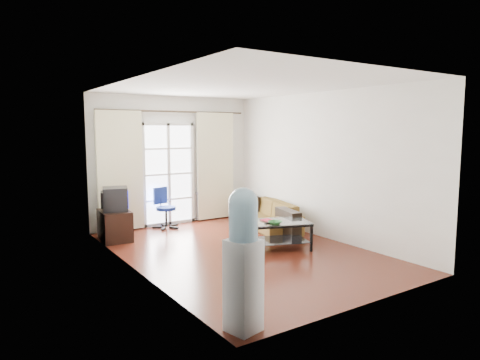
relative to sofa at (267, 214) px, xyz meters
name	(u,v)px	position (x,y,z in m)	size (l,w,h in m)	color
floor	(242,251)	(-1.40, -1.14, -0.27)	(5.20, 5.20, 0.00)	#5C2315
ceiling	(242,86)	(-1.40, -1.14, 2.43)	(5.20, 5.20, 0.00)	white
wall_back	(174,161)	(-1.40, 1.46, 1.08)	(3.60, 0.02, 2.70)	white
wall_front	(371,188)	(-1.40, -3.74, 1.08)	(3.60, 0.02, 2.70)	white
wall_left	(134,177)	(-3.20, -1.14, 1.08)	(0.02, 5.20, 2.70)	white
wall_right	(322,165)	(0.40, -1.14, 1.08)	(0.02, 5.20, 2.70)	white
french_door	(169,174)	(-1.55, 1.40, 0.80)	(1.16, 0.06, 2.15)	white
curtain_rod	(175,112)	(-1.40, 1.36, 2.11)	(0.04, 0.04, 3.30)	#4C3F2D
curtain_left	(120,171)	(-2.60, 1.34, 0.93)	(0.90, 0.07, 2.35)	#F1EFC2
curtain_right	(215,166)	(-0.45, 1.34, 0.93)	(0.90, 0.07, 2.35)	#F1EFC2
radiator	(209,205)	(-0.60, 1.36, 0.06)	(0.64, 0.12, 0.64)	gray
sofa	(267,214)	(0.00, 0.00, 0.00)	(1.15, 1.99, 0.55)	brown
coffee_table	(274,231)	(-0.86, -1.32, 0.03)	(1.31, 1.02, 0.47)	silver
bowl	(275,223)	(-0.97, -1.49, 0.22)	(0.25, 0.25, 0.05)	green
book	(264,221)	(-1.01, -1.24, 0.21)	(0.19, 0.24, 0.02)	#B41632
remote	(270,223)	(-1.01, -1.40, 0.21)	(0.18, 0.05, 0.02)	black
tv_stand	(115,225)	(-2.92, 0.75, 0.00)	(0.50, 0.74, 0.54)	black
crt_tv	(114,199)	(-2.91, 0.74, 0.48)	(0.55, 0.56, 0.43)	black
task_chair	(165,216)	(-1.76, 1.13, -0.03)	(0.68, 0.68, 0.83)	black
water_cooler	(243,257)	(-2.95, -3.49, 0.48)	(0.35, 0.35, 1.45)	silver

